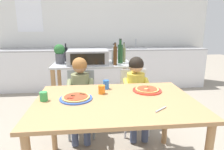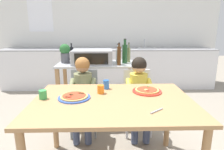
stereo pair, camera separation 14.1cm
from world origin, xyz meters
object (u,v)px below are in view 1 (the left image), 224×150
at_px(dining_chair_right, 134,96).
at_px(drinking_cup_blue, 106,85).
at_px(child_in_yellow_shirt, 137,87).
at_px(bottle_dark_olive_oil, 124,54).
at_px(serving_spoon, 161,109).
at_px(pizza_plate_blue_rimmed, 76,98).
at_px(child_in_olive_shirt, 80,89).
at_px(bottle_tall_green_wine, 114,56).
at_px(potted_herb_plant, 60,53).
at_px(bottle_brown_beer, 115,55).
at_px(drinking_cup_orange, 102,89).
at_px(bottle_squat_spirits, 66,54).
at_px(drinking_cup_green, 44,96).
at_px(dining_chair_left, 81,98).
at_px(toaster_oven, 88,57).
at_px(pizza_plate_red_rimmed, 147,90).
at_px(bottle_clear_vinegar, 120,53).
at_px(dining_table, 115,109).
at_px(kitchen_island_cart, 93,82).

bearing_deg(dining_chair_right, drinking_cup_blue, -131.19).
xyz_separation_m(child_in_yellow_shirt, drinking_cup_blue, (-0.40, -0.34, 0.15)).
height_order(bottle_dark_olive_oil, serving_spoon, bottle_dark_olive_oil).
xyz_separation_m(dining_chair_right, pizza_plate_blue_rimmed, (-0.69, -0.73, 0.28)).
relative_size(child_in_olive_shirt, pizza_plate_blue_rimmed, 3.43).
distance_m(bottle_tall_green_wine, serving_spoon, 1.36).
bearing_deg(potted_herb_plant, bottle_dark_olive_oil, 1.01).
relative_size(bottle_brown_beer, dining_chair_right, 0.38).
height_order(bottle_tall_green_wine, drinking_cup_orange, bottle_tall_green_wine).
distance_m(bottle_squat_spirits, pizza_plate_blue_rimmed, 1.35).
bearing_deg(bottle_brown_beer, drinking_cup_green, -127.92).
distance_m(potted_herb_plant, dining_chair_left, 0.73).
bearing_deg(dining_chair_right, serving_spoon, -91.10).
bearing_deg(toaster_oven, bottle_dark_olive_oil, 9.30).
bearing_deg(serving_spoon, pizza_plate_red_rimmed, 87.53).
bearing_deg(bottle_dark_olive_oil, drinking_cup_blue, -110.24).
bearing_deg(bottle_brown_beer, dining_chair_left, -155.76).
relative_size(bottle_clear_vinegar, drinking_cup_blue, 3.82).
xyz_separation_m(bottle_tall_green_wine, drinking_cup_green, (-0.73, -1.03, -0.19)).
bearing_deg(bottle_squat_spirits, bottle_tall_green_wine, -22.27).
height_order(bottle_brown_beer, drinking_cup_orange, bottle_brown_beer).
xyz_separation_m(pizza_plate_blue_rimmed, drinking_cup_blue, (0.29, 0.27, 0.03)).
height_order(dining_chair_right, child_in_yellow_shirt, child_in_yellow_shirt).
xyz_separation_m(toaster_oven, child_in_yellow_shirt, (0.60, -0.47, -0.31)).
xyz_separation_m(dining_chair_right, drinking_cup_green, (-0.96, -0.73, 0.30)).
distance_m(bottle_clear_vinegar, pizza_plate_red_rimmed, 0.97).
xyz_separation_m(dining_table, child_in_olive_shirt, (-0.35, 0.66, -0.02)).
relative_size(dining_table, pizza_plate_blue_rimmed, 4.86).
xyz_separation_m(dining_chair_left, pizza_plate_red_rimmed, (0.69, -0.58, 0.28)).
bearing_deg(bottle_dark_olive_oil, dining_chair_right, -80.52).
height_order(drinking_cup_blue, serving_spoon, drinking_cup_blue).
height_order(child_in_olive_shirt, pizza_plate_red_rimmed, child_in_olive_shirt).
bearing_deg(drinking_cup_blue, child_in_olive_shirt, 130.29).
xyz_separation_m(bottle_clear_vinegar, drinking_cup_green, (-0.83, -1.09, -0.22)).
distance_m(dining_chair_left, dining_chair_right, 0.69).
xyz_separation_m(pizza_plate_red_rimmed, drinking_cup_blue, (-0.40, 0.11, 0.03)).
bearing_deg(bottle_dark_olive_oil, child_in_yellow_shirt, -82.59).
height_order(bottle_tall_green_wine, child_in_olive_shirt, bottle_tall_green_wine).
height_order(dining_chair_right, drinking_cup_blue, drinking_cup_blue).
bearing_deg(drinking_cup_green, dining_chair_left, 69.56).
height_order(toaster_oven, bottle_tall_green_wine, bottle_tall_green_wine).
xyz_separation_m(toaster_oven, bottle_clear_vinegar, (0.46, 0.00, 0.05)).
xyz_separation_m(bottle_tall_green_wine, child_in_olive_shirt, (-0.45, -0.42, -0.33)).
bearing_deg(kitchen_island_cart, dining_table, -80.28).
bearing_deg(child_in_olive_shirt, bottle_clear_vinegar, 40.71).
distance_m(bottle_clear_vinegar, bottle_brown_beer, 0.17).
height_order(dining_chair_right, pizza_plate_red_rimmed, dining_chair_right).
bearing_deg(bottle_squat_spirits, drinking_cup_green, -91.68).
bearing_deg(bottle_dark_olive_oil, drinking_cup_green, -127.35).
relative_size(bottle_squat_spirits, dining_chair_left, 0.33).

